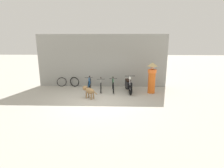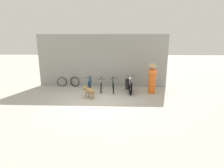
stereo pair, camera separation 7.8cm
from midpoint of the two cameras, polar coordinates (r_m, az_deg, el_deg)
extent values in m
plane|color=#B7B2A5|center=(8.78, -4.75, -5.73)|extent=(60.00, 60.00, 0.00)
cube|color=gray|center=(11.46, -2.99, 7.55)|extent=(8.36, 0.20, 3.36)
torus|color=black|center=(10.22, -7.37, -0.98)|extent=(0.08, 0.68, 0.68)
torus|color=black|center=(11.16, -6.85, 0.29)|extent=(0.08, 0.68, 0.68)
cylinder|color=#1959A5|center=(10.53, -7.20, 0.70)|extent=(0.06, 0.48, 0.56)
cylinder|color=#1959A5|center=(10.81, -7.04, 0.95)|extent=(0.04, 0.13, 0.51)
cylinder|color=#1959A5|center=(10.53, -7.21, 2.11)|extent=(0.06, 0.56, 0.06)
cylinder|color=#1959A5|center=(10.99, -6.94, -0.06)|extent=(0.05, 0.37, 0.08)
cylinder|color=#1959A5|center=(10.98, -6.95, 1.29)|extent=(0.05, 0.29, 0.47)
cylinder|color=#1959A5|center=(10.23, -7.37, 0.45)|extent=(0.04, 0.17, 0.50)
cube|color=black|center=(10.80, -7.06, 2.48)|extent=(0.08, 0.18, 0.05)
cylinder|color=black|center=(10.24, -7.38, 2.10)|extent=(0.46, 0.05, 0.02)
torus|color=black|center=(10.06, -3.41, -1.30)|extent=(0.10, 0.62, 0.62)
torus|color=black|center=(10.99, -3.35, 0.00)|extent=(0.10, 0.62, 0.62)
cylinder|color=beige|center=(10.37, -3.40, 0.30)|extent=(0.07, 0.47, 0.51)
cylinder|color=beige|center=(10.64, -3.38, 0.57)|extent=(0.04, 0.12, 0.47)
cylinder|color=beige|center=(10.37, -3.41, 1.61)|extent=(0.08, 0.55, 0.06)
cylinder|color=beige|center=(10.82, -3.36, -0.35)|extent=(0.06, 0.36, 0.07)
cylinder|color=beige|center=(10.81, -3.37, 0.90)|extent=(0.05, 0.29, 0.43)
cylinder|color=beige|center=(10.07, -3.42, 0.03)|extent=(0.04, 0.17, 0.46)
cube|color=black|center=(10.63, -3.40, 2.00)|extent=(0.09, 0.19, 0.05)
cylinder|color=black|center=(10.09, -3.44, 1.59)|extent=(0.46, 0.06, 0.02)
torus|color=black|center=(9.96, 0.67, -1.32)|extent=(0.09, 0.66, 0.66)
torus|color=black|center=(10.92, 0.51, 0.05)|extent=(0.09, 0.66, 0.66)
cylinder|color=#1E7238|center=(10.28, 0.61, 0.40)|extent=(0.06, 0.49, 0.55)
cylinder|color=#1E7238|center=(10.56, 0.56, 0.67)|extent=(0.04, 0.13, 0.50)
cylinder|color=#1E7238|center=(10.27, 0.60, 1.81)|extent=(0.06, 0.57, 0.06)
cylinder|color=#1E7238|center=(10.74, 0.54, -0.32)|extent=(0.05, 0.38, 0.08)
cylinder|color=#1E7238|center=(10.73, 0.53, 1.03)|extent=(0.05, 0.30, 0.46)
cylinder|color=#1E7238|center=(9.97, 0.66, 0.12)|extent=(0.04, 0.18, 0.49)
cube|color=black|center=(10.55, 0.56, 2.20)|extent=(0.08, 0.18, 0.05)
cylinder|color=black|center=(9.98, 0.65, 1.78)|extent=(0.46, 0.05, 0.02)
torus|color=black|center=(9.75, 6.29, -2.02)|extent=(0.19, 0.57, 0.56)
torus|color=black|center=(10.91, 5.02, -0.28)|extent=(0.19, 0.57, 0.56)
cube|color=black|center=(10.29, 5.64, -0.22)|extent=(0.39, 0.88, 0.37)
cube|color=black|center=(10.38, 5.51, 1.23)|extent=(0.31, 0.57, 0.10)
cylinder|color=silver|center=(9.86, 6.10, 0.89)|extent=(0.07, 0.15, 0.59)
cylinder|color=silver|center=(9.82, 6.20, -1.42)|extent=(0.07, 0.21, 0.19)
cylinder|color=black|center=(9.84, 6.09, 2.60)|extent=(0.58, 0.11, 0.03)
sphere|color=silver|center=(9.84, 6.11, 1.88)|extent=(0.16, 0.16, 0.14)
ellipsoid|color=#997247|center=(9.16, -7.05, -2.19)|extent=(0.65, 0.60, 0.30)
cylinder|color=#997247|center=(9.31, -8.14, -3.67)|extent=(0.09, 0.09, 0.31)
cylinder|color=#997247|center=(9.42, -7.39, -3.45)|extent=(0.09, 0.09, 0.31)
cylinder|color=#997247|center=(9.06, -6.60, -4.13)|extent=(0.09, 0.09, 0.31)
cylinder|color=#997247|center=(9.16, -5.85, -3.89)|extent=(0.09, 0.09, 0.31)
sphere|color=#997247|center=(9.40, -8.58, -1.31)|extent=(0.36, 0.36, 0.26)
ellipsoid|color=#997247|center=(9.48, -9.01, -1.31)|extent=(0.17, 0.17, 0.10)
cylinder|color=#997247|center=(8.89, -5.30, -2.84)|extent=(0.23, 0.19, 0.16)
cylinder|color=orange|center=(10.26, 13.07, 0.83)|extent=(0.58, 0.58, 1.37)
cylinder|color=orange|center=(10.15, 13.25, 4.11)|extent=(0.68, 0.68, 0.18)
sphere|color=tan|center=(10.12, 13.32, 5.34)|extent=(0.31, 0.31, 0.22)
cone|color=tan|center=(10.10, 13.37, 6.24)|extent=(0.82, 0.82, 0.20)
torus|color=black|center=(11.76, -11.85, 0.72)|extent=(0.64, 0.17, 0.65)
torus|color=black|center=(12.01, -15.81, 0.68)|extent=(0.59, 0.25, 0.62)
camera|label=1|loc=(0.04, -89.77, 0.06)|focal=28.00mm
camera|label=2|loc=(0.04, 90.23, -0.06)|focal=28.00mm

